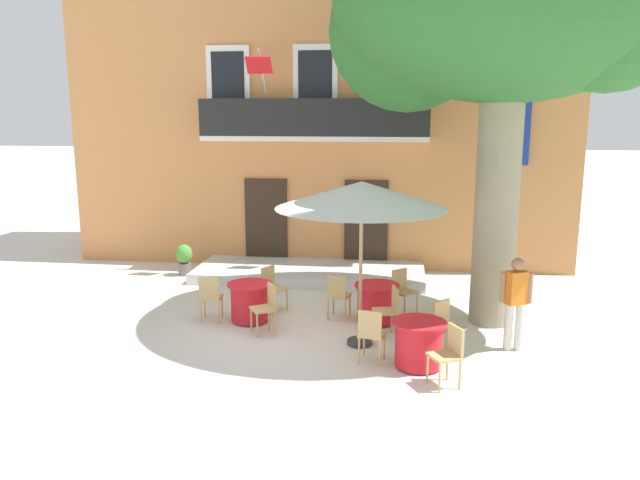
# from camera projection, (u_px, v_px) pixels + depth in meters

# --- Properties ---
(ground_plane) EXTENTS (120.00, 120.00, 0.00)m
(ground_plane) POSITION_uv_depth(u_px,v_px,m) (297.00, 335.00, 11.20)
(ground_plane) COLOR silver
(building_facade) EXTENTS (13.00, 5.09, 7.50)m
(building_facade) POSITION_uv_depth(u_px,v_px,m) (326.00, 121.00, 17.27)
(building_facade) COLOR #CC844C
(building_facade) RESTS_ON ground
(entrance_step_platform) EXTENTS (5.54, 2.10, 0.25)m
(entrance_step_platform) POSITION_uv_depth(u_px,v_px,m) (310.00, 273.00, 15.05)
(entrance_step_platform) COLOR silver
(entrance_step_platform) RESTS_ON ground
(plane_tree) EXTENTS (6.34, 5.57, 7.82)m
(plane_tree) POSITION_uv_depth(u_px,v_px,m) (502.00, 6.00, 10.78)
(plane_tree) COLOR gray
(plane_tree) RESTS_ON ground
(cafe_table_near_tree) EXTENTS (0.86, 0.86, 0.76)m
(cafe_table_near_tree) POSITION_uv_depth(u_px,v_px,m) (418.00, 344.00, 9.69)
(cafe_table_near_tree) COLOR red
(cafe_table_near_tree) RESTS_ON ground
(cafe_chair_near_tree_0) EXTENTS (0.57, 0.57, 0.91)m
(cafe_chair_near_tree_0) POSITION_uv_depth(u_px,v_px,m) (446.00, 324.00, 10.19)
(cafe_chair_near_tree_0) COLOR tan
(cafe_chair_near_tree_0) RESTS_ON ground
(cafe_chair_near_tree_1) EXTENTS (0.46, 0.46, 0.91)m
(cafe_chair_near_tree_1) POSITION_uv_depth(u_px,v_px,m) (371.00, 332.00, 9.82)
(cafe_chair_near_tree_1) COLOR tan
(cafe_chair_near_tree_1) RESTS_ON ground
(cafe_chair_near_tree_2) EXTENTS (0.54, 0.54, 0.91)m
(cafe_chair_near_tree_2) POSITION_uv_depth(u_px,v_px,m) (449.00, 352.00, 9.00)
(cafe_chair_near_tree_2) COLOR tan
(cafe_chair_near_tree_2) RESTS_ON ground
(cafe_table_middle) EXTENTS (0.86, 0.86, 0.76)m
(cafe_table_middle) POSITION_uv_depth(u_px,v_px,m) (377.00, 303.00, 11.77)
(cafe_table_middle) COLOR red
(cafe_table_middle) RESTS_ON ground
(cafe_chair_middle_0) EXTENTS (0.47, 0.47, 0.91)m
(cafe_chair_middle_0) POSITION_uv_depth(u_px,v_px,m) (338.00, 293.00, 11.91)
(cafe_chair_middle_0) COLOR tan
(cafe_chair_middle_0) RESTS_ON ground
(cafe_chair_middle_1) EXTENTS (0.48, 0.48, 0.91)m
(cafe_chair_middle_1) POSITION_uv_depth(u_px,v_px,m) (389.00, 308.00, 11.02)
(cafe_chair_middle_1) COLOR tan
(cafe_chair_middle_1) RESTS_ON ground
(cafe_chair_middle_2) EXTENTS (0.57, 0.57, 0.91)m
(cafe_chair_middle_2) POSITION_uv_depth(u_px,v_px,m) (403.00, 289.00, 12.23)
(cafe_chair_middle_2) COLOR tan
(cafe_chair_middle_2) RESTS_ON ground
(cafe_table_front) EXTENTS (0.86, 0.86, 0.76)m
(cafe_table_front) POSITION_uv_depth(u_px,v_px,m) (250.00, 302.00, 11.85)
(cafe_table_front) COLOR red
(cafe_table_front) RESTS_ON ground
(cafe_chair_front_0) EXTENTS (0.55, 0.55, 0.91)m
(cafe_chair_front_0) POSITION_uv_depth(u_px,v_px,m) (267.00, 305.00, 11.18)
(cafe_chair_front_0) COLOR tan
(cafe_chair_front_0) RESTS_ON ground
(cafe_chair_front_1) EXTENTS (0.54, 0.54, 0.91)m
(cafe_chair_front_1) POSITION_uv_depth(u_px,v_px,m) (272.00, 285.00, 12.46)
(cafe_chair_front_1) COLOR tan
(cafe_chair_front_1) RESTS_ON ground
(cafe_chair_front_2) EXTENTS (0.44, 0.44, 0.91)m
(cafe_chair_front_2) POSITION_uv_depth(u_px,v_px,m) (210.00, 296.00, 11.76)
(cafe_chair_front_2) COLOR tan
(cafe_chair_front_2) RESTS_ON ground
(cafe_umbrella) EXTENTS (2.90, 2.90, 2.85)m
(cafe_umbrella) POSITION_uv_depth(u_px,v_px,m) (362.00, 196.00, 10.20)
(cafe_umbrella) COLOR #997A56
(cafe_umbrella) RESTS_ON ground
(ground_planter_left) EXTENTS (0.40, 0.40, 0.78)m
(ground_planter_left) POSITION_uv_depth(u_px,v_px,m) (184.00, 258.00, 15.24)
(ground_planter_left) COLOR slate
(ground_planter_left) RESTS_ON ground
(pedestrian_near_entrance) EXTENTS (0.53, 0.35, 1.61)m
(pedestrian_near_entrance) POSITION_uv_depth(u_px,v_px,m) (516.00, 299.00, 10.30)
(pedestrian_near_entrance) COLOR silver
(pedestrian_near_entrance) RESTS_ON ground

